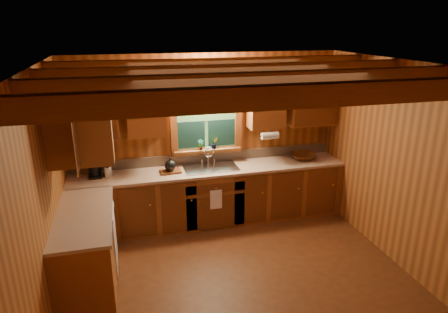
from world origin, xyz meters
TOP-DOWN VIEW (x-y plane):
  - room at (0.00, 0.00)m, footprint 4.20×4.20m
  - ceiling_beams at (0.00, 0.00)m, footprint 4.20×2.54m
  - base_cabinets at (-0.49, 1.28)m, footprint 4.20×2.22m
  - countertop at (-0.48, 1.29)m, footprint 4.20×2.24m
  - backsplash at (0.00, 1.89)m, footprint 4.20×0.02m
  - dishwasher_panel at (-1.47, 0.68)m, footprint 0.02×0.60m
  - upper_cabinets at (-0.56, 1.42)m, footprint 4.19×1.77m
  - window at (0.00, 1.87)m, footprint 1.12×0.08m
  - window_sill at (0.00, 1.82)m, footprint 1.06×0.14m
  - wall_sconce at (0.00, 1.75)m, footprint 0.45×0.21m
  - paper_towel_roll at (0.92, 1.53)m, footprint 0.27×0.11m
  - dish_towel at (0.00, 1.26)m, footprint 0.18×0.01m
  - sink at (0.00, 1.60)m, footprint 0.82×0.48m
  - coffee_maker at (-1.70, 1.69)m, footprint 0.18×0.23m
  - utensil_crock at (-1.52, 1.63)m, footprint 0.13×0.13m
  - cutting_board at (-0.62, 1.58)m, footprint 0.32×0.24m
  - teakettle at (-0.62, 1.58)m, footprint 0.16×0.16m
  - wicker_basket at (1.55, 1.62)m, footprint 0.47×0.47m
  - potted_plant_left at (-0.11, 1.80)m, footprint 0.10×0.07m
  - potted_plant_right at (0.11, 1.81)m, footprint 0.11×0.09m

SIDE VIEW (x-z plane):
  - base_cabinets at x=-0.49m, z-range 0.00..0.86m
  - dishwasher_panel at x=-1.47m, z-range 0.03..0.83m
  - dish_towel at x=0.00m, z-range 0.37..0.67m
  - sink at x=0.00m, z-range 0.64..1.07m
  - countertop at x=-0.48m, z-range 0.86..0.90m
  - cutting_board at x=-0.62m, z-range 0.90..0.93m
  - wicker_basket at x=1.55m, z-range 0.90..1.00m
  - backsplash at x=0.00m, z-range 0.90..1.06m
  - utensil_crock at x=-1.52m, z-range 0.81..1.17m
  - teakettle at x=-0.62m, z-range 0.91..1.11m
  - coffee_maker at x=-1.70m, z-range 0.90..1.22m
  - window_sill at x=0.00m, z-range 1.10..1.14m
  - potted_plant_left at x=-0.11m, z-range 1.14..1.31m
  - potted_plant_right at x=0.11m, z-range 1.14..1.33m
  - room at x=0.00m, z-range -0.80..3.40m
  - paper_towel_roll at x=0.92m, z-range 1.31..1.42m
  - window at x=0.00m, z-range 1.03..2.03m
  - upper_cabinets at x=-0.56m, z-range 1.45..2.23m
  - wall_sconce at x=0.00m, z-range 2.08..2.25m
  - ceiling_beams at x=0.00m, z-range 2.40..2.58m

